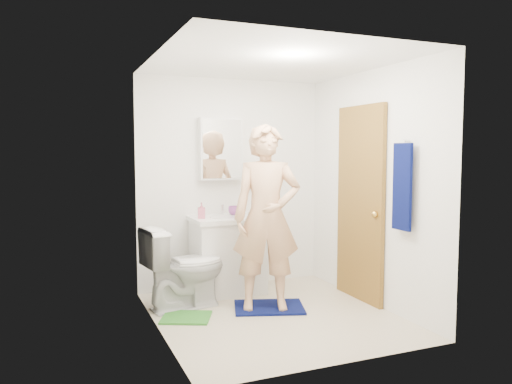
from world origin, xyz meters
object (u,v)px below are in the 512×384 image
vanity_cabinet (228,257)px  toilet (185,267)px  medicine_cabinet (221,149)px  soap_dispenser (201,210)px  man (267,217)px  towel (402,187)px  toothbrush_cup (234,211)px

vanity_cabinet → toilet: bearing=-148.5°
medicine_cabinet → toilet: bearing=-135.0°
vanity_cabinet → soap_dispenser: 0.61m
toilet → man: (0.73, -0.38, 0.51)m
towel → soap_dispenser: size_ratio=4.67×
towel → vanity_cabinet: bearing=128.5°
towel → man: bearing=144.1°
towel → toothbrush_cup: 1.95m
medicine_cabinet → toothbrush_cup: medicine_cabinet is taller
towel → toothbrush_cup: size_ratio=6.10×
towel → medicine_cabinet: bearing=124.6°
medicine_cabinet → toothbrush_cup: 0.72m
medicine_cabinet → soap_dispenser: 0.77m
towel → man: man is taller
toilet → soap_dispenser: 0.68m
toilet → soap_dispenser: size_ratio=4.84×
toilet → man: bearing=-127.1°
soap_dispenser → vanity_cabinet: bearing=2.1°
vanity_cabinet → medicine_cabinet: medicine_cabinet is taller
vanity_cabinet → toilet: toilet is taller
medicine_cabinet → towel: (1.18, -1.71, -0.35)m
toilet → man: man is taller
medicine_cabinet → soap_dispenser: size_ratio=4.09×
soap_dispenser → man: 0.86m
soap_dispenser → toothbrush_cup: bearing=15.7°
towel → toothbrush_cup: towel is taller
toothbrush_cup → man: bearing=-87.7°
medicine_cabinet → toothbrush_cup: size_ratio=5.34×
toilet → soap_dispenser: (0.28, 0.34, 0.52)m
vanity_cabinet → medicine_cabinet: (0.00, 0.22, 1.20)m
vanity_cabinet → toilet: (-0.58, -0.36, 0.01)m
soap_dispenser → toilet: bearing=-129.1°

